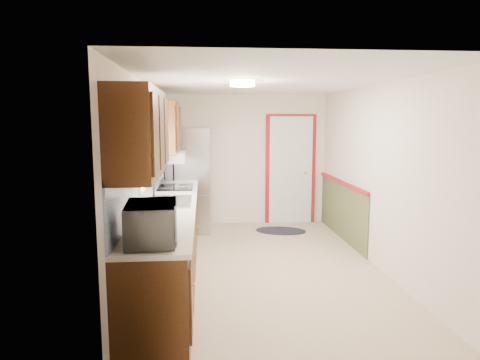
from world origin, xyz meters
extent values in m
cube|color=tan|center=(0.00, 0.00, 0.00)|extent=(3.20, 5.20, 0.12)
cube|color=white|center=(0.00, 0.00, 2.40)|extent=(3.20, 5.20, 0.12)
cube|color=white|center=(0.00, 2.50, 1.20)|extent=(3.20, 0.10, 2.40)
cube|color=white|center=(0.00, -2.50, 1.20)|extent=(3.20, 0.10, 2.40)
cube|color=white|center=(-1.50, 0.00, 1.20)|extent=(0.10, 5.20, 2.40)
cube|color=white|center=(1.50, 0.00, 1.20)|extent=(0.10, 5.20, 2.40)
cube|color=#351D0C|center=(-1.20, -0.30, 0.45)|extent=(0.60, 4.00, 0.90)
cube|color=silver|center=(-1.19, -0.30, 0.92)|extent=(0.63, 4.00, 0.04)
cube|color=#5A88DA|center=(-1.49, -0.30, 1.22)|extent=(0.02, 4.00, 0.55)
cube|color=#351D0C|center=(-1.32, -1.60, 1.83)|extent=(0.35, 1.40, 0.75)
cube|color=#351D0C|center=(-1.32, 1.10, 1.83)|extent=(0.35, 1.20, 0.75)
cube|color=white|center=(-1.49, -0.20, 1.62)|extent=(0.02, 1.00, 0.90)
cube|color=#E2552A|center=(-1.44, -0.20, 1.97)|extent=(0.05, 1.12, 0.24)
cube|color=#B7B7BC|center=(-1.19, -0.20, 0.95)|extent=(0.52, 0.82, 0.02)
cube|color=white|center=(-1.27, 1.15, 1.38)|extent=(0.45, 0.60, 0.15)
cube|color=maroon|center=(0.85, 2.47, 1.00)|extent=(0.94, 0.05, 2.08)
cube|color=white|center=(0.85, 2.44, 1.00)|extent=(0.80, 0.04, 2.00)
cube|color=#4A522E|center=(1.49, 1.35, 0.45)|extent=(0.02, 2.30, 0.90)
cube|color=maroon|center=(1.48, 1.35, 0.92)|extent=(0.04, 2.30, 0.06)
cylinder|color=#FFD88C|center=(-0.30, -0.20, 2.36)|extent=(0.30, 0.30, 0.06)
imported|color=white|center=(-1.20, -1.95, 1.14)|extent=(0.37, 0.61, 0.40)
cube|color=#B7B7BC|center=(-1.02, 2.05, 0.90)|extent=(0.78, 0.74, 1.80)
cylinder|color=black|center=(-1.27, 1.66, 0.81)|extent=(0.02, 0.02, 1.26)
ellipsoid|color=black|center=(0.56, 1.83, 0.01)|extent=(0.99, 0.77, 0.01)
cube|color=black|center=(-1.19, 0.91, 0.95)|extent=(0.50, 0.60, 0.02)
camera|label=1|loc=(-0.78, -5.38, 1.93)|focal=32.00mm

